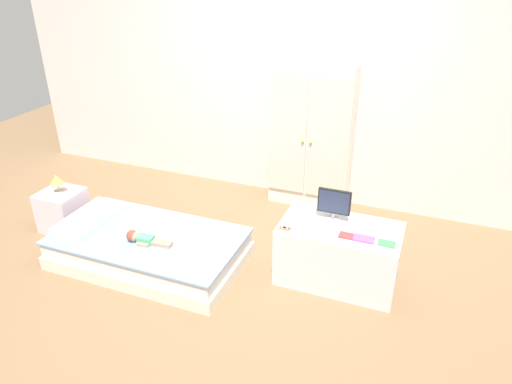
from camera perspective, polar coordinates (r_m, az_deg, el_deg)
name	(u,v)px	position (r m, az deg, el deg)	size (l,w,h in m)	color
ground_plane	(236,273)	(3.90, -2.43, -9.90)	(10.00, 10.00, 0.02)	brown
back_wall	(299,68)	(4.71, 5.21, 14.83)	(6.40, 0.05, 2.70)	silver
bed	(149,248)	(4.05, -12.89, -6.73)	(1.56, 0.87, 0.26)	silver
pillow	(90,219)	(4.29, -19.59, -3.09)	(0.32, 0.62, 0.07)	silver
doll	(141,238)	(3.88, -13.91, -5.49)	(0.39, 0.14, 0.10)	#4CA375
nightstand	(63,210)	(4.75, -22.50, -2.05)	(0.36, 0.36, 0.38)	silver
table_lamp	(57,180)	(4.62, -23.16, 1.30)	(0.13, 0.13, 0.17)	#B7B2AD
wardrobe	(311,137)	(4.67, 6.70, 6.67)	(0.79, 0.28, 1.45)	white
tv_stand	(338,254)	(3.73, 10.00, -7.43)	(0.91, 0.51, 0.49)	silver
tv_monitor	(334,203)	(3.62, 9.51, -1.33)	(0.25, 0.10, 0.26)	#99999E
rocking_horse_toy	(286,224)	(3.50, 3.68, -3.90)	(0.09, 0.04, 0.11)	#8E6642
book_red	(347,236)	(3.49, 11.01, -5.26)	(0.11, 0.09, 0.01)	#CC3838
book_purple	(364,239)	(3.48, 13.04, -5.59)	(0.15, 0.09, 0.02)	#8E51B2
book_green	(387,244)	(3.47, 15.66, -6.08)	(0.12, 0.08, 0.01)	#429E51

